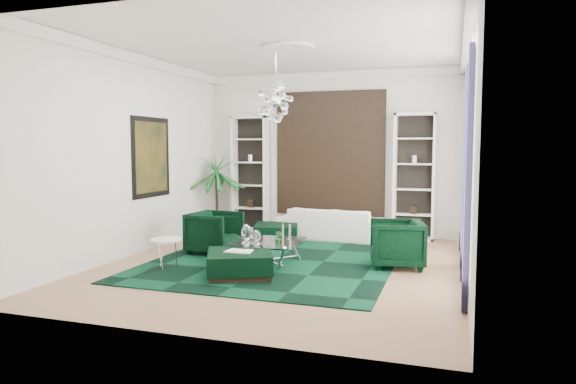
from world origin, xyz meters
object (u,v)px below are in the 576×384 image
(armchair_left, at_px, (215,233))
(ottoman_side, at_px, (276,233))
(side_table, at_px, (167,254))
(armchair_right, at_px, (397,244))
(ottoman_front, at_px, (240,264))
(palm, at_px, (217,183))
(coffee_table, at_px, (267,253))
(sofa, at_px, (333,224))

(armchair_left, xyz_separation_m, ottoman_side, (0.76, 1.42, -0.21))
(armchair_left, height_order, side_table, armchair_left)
(armchair_right, xyz_separation_m, ottoman_front, (-2.30, -1.42, -0.21))
(armchair_right, xyz_separation_m, palm, (-4.54, 2.40, 0.79))
(coffee_table, distance_m, ottoman_front, 0.93)
(coffee_table, xyz_separation_m, ottoman_side, (-0.52, 2.00, -0.01))
(side_table, bearing_deg, ottoman_side, 71.06)
(armchair_left, relative_size, palm, 0.37)
(side_table, xyz_separation_m, palm, (-0.86, 3.73, 0.95))
(ottoman_side, height_order, ottoman_front, same)
(armchair_right, relative_size, side_table, 1.72)
(armchair_right, distance_m, coffee_table, 2.25)
(sofa, height_order, ottoman_side, sofa)
(armchair_right, height_order, side_table, armchair_right)
(coffee_table, relative_size, ottoman_side, 1.33)
(ottoman_side, relative_size, palm, 0.38)
(ottoman_side, xyz_separation_m, ottoman_front, (0.41, -2.92, 0.00))
(armchair_right, bearing_deg, side_table, -81.38)
(sofa, distance_m, ottoman_side, 1.32)
(ottoman_side, bearing_deg, armchair_left, -118.26)
(armchair_left, relative_size, side_table, 1.72)
(coffee_table, height_order, side_table, side_table)
(coffee_table, bearing_deg, armchair_right, 12.84)
(armchair_right, relative_size, palm, 0.37)
(ottoman_side, relative_size, side_table, 1.73)
(ottoman_front, bearing_deg, side_table, 176.20)
(sofa, xyz_separation_m, ottoman_side, (-1.07, -0.76, -0.15))
(ottoman_front, distance_m, palm, 4.54)
(armchair_right, bearing_deg, ottoman_front, -69.54)
(armchair_left, xyz_separation_m, ottoman_front, (1.17, -1.50, -0.21))
(ottoman_side, bearing_deg, palm, 153.81)
(ottoman_front, bearing_deg, palm, 120.38)
(coffee_table, bearing_deg, ottoman_side, 104.63)
(sofa, relative_size, side_table, 4.60)
(armchair_right, height_order, ottoman_front, armchair_right)
(palm, bearing_deg, ottoman_side, -26.19)
(coffee_table, height_order, ottoman_front, coffee_table)
(ottoman_side, distance_m, side_table, 2.99)
(armchair_left, distance_m, coffee_table, 1.42)
(armchair_right, xyz_separation_m, coffee_table, (-2.18, -0.50, -0.20))
(sofa, xyz_separation_m, armchair_left, (-1.83, -2.18, 0.06))
(armchair_left, height_order, coffee_table, armchair_left)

